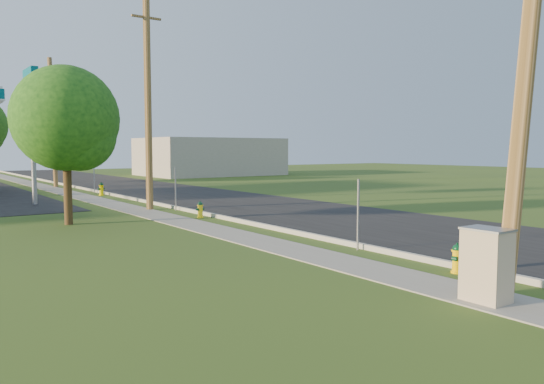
{
  "coord_description": "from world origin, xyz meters",
  "views": [
    {
      "loc": [
        -10.24,
        -6.36,
        2.83
      ],
      "look_at": [
        0.0,
        8.0,
        1.4
      ],
      "focal_mm": 35.0,
      "sensor_mm": 36.0,
      "label": 1
    }
  ],
  "objects_px": {
    "utility_pole_far": "(53,122)",
    "hydrant_mid": "(200,210)",
    "tree_verge": "(69,123)",
    "utility_pole_near": "(528,42)",
    "hydrant_near": "(457,258)",
    "hydrant_far": "(101,189)",
    "utility_pole_mid": "(148,103)",
    "utility_cabinet": "(486,265)",
    "price_pylon": "(31,97)"
  },
  "relations": [
    {
      "from": "utility_pole_near",
      "to": "hydrant_mid",
      "type": "relative_size",
      "value": 13.53
    },
    {
      "from": "price_pylon",
      "to": "utility_cabinet",
      "type": "height_order",
      "value": "price_pylon"
    },
    {
      "from": "utility_cabinet",
      "to": "utility_pole_mid",
      "type": "bearing_deg",
      "value": 87.22
    },
    {
      "from": "utility_pole_near",
      "to": "utility_pole_far",
      "type": "distance_m",
      "value": 36.0
    },
    {
      "from": "utility_pole_near",
      "to": "hydrant_far",
      "type": "xyz_separation_m",
      "value": [
        0.58,
        26.93,
        -4.4
      ]
    },
    {
      "from": "utility_pole_mid",
      "to": "tree_verge",
      "type": "relative_size",
      "value": 1.65
    },
    {
      "from": "utility_pole_near",
      "to": "hydrant_far",
      "type": "height_order",
      "value": "utility_pole_near"
    },
    {
      "from": "utility_cabinet",
      "to": "utility_pole_near",
      "type": "bearing_deg",
      "value": -10.01
    },
    {
      "from": "utility_pole_mid",
      "to": "utility_cabinet",
      "type": "bearing_deg",
      "value": -92.78
    },
    {
      "from": "price_pylon",
      "to": "tree_verge",
      "type": "bearing_deg",
      "value": -92.74
    },
    {
      "from": "utility_pole_far",
      "to": "hydrant_near",
      "type": "height_order",
      "value": "utility_pole_far"
    },
    {
      "from": "price_pylon",
      "to": "hydrant_mid",
      "type": "distance_m",
      "value": 11.65
    },
    {
      "from": "utility_pole_mid",
      "to": "hydrant_far",
      "type": "xyz_separation_m",
      "value": [
        0.58,
        8.93,
        -4.55
      ]
    },
    {
      "from": "hydrant_mid",
      "to": "utility_pole_mid",
      "type": "bearing_deg",
      "value": 97.73
    },
    {
      "from": "utility_pole_far",
      "to": "hydrant_mid",
      "type": "height_order",
      "value": "utility_pole_far"
    },
    {
      "from": "utility_pole_mid",
      "to": "hydrant_mid",
      "type": "xyz_separation_m",
      "value": [
        0.54,
        -3.99,
        -4.61
      ]
    },
    {
      "from": "utility_pole_far",
      "to": "tree_verge",
      "type": "xyz_separation_m",
      "value": [
        -4.3,
        -20.9,
        -0.99
      ]
    },
    {
      "from": "utility_pole_far",
      "to": "utility_cabinet",
      "type": "height_order",
      "value": "utility_pole_far"
    },
    {
      "from": "tree_verge",
      "to": "utility_pole_far",
      "type": "bearing_deg",
      "value": 78.37
    },
    {
      "from": "utility_pole_near",
      "to": "tree_verge",
      "type": "height_order",
      "value": "utility_pole_near"
    },
    {
      "from": "tree_verge",
      "to": "utility_cabinet",
      "type": "xyz_separation_m",
      "value": [
        3.44,
        -14.95,
        -3.11
      ]
    },
    {
      "from": "utility_pole_near",
      "to": "price_pylon",
      "type": "bearing_deg",
      "value": 99.42
    },
    {
      "from": "utility_pole_mid",
      "to": "utility_pole_far",
      "type": "xyz_separation_m",
      "value": [
        0.0,
        18.0,
        -0.15
      ]
    },
    {
      "from": "utility_cabinet",
      "to": "hydrant_mid",
      "type": "bearing_deg",
      "value": 84.2
    },
    {
      "from": "price_pylon",
      "to": "utility_cabinet",
      "type": "xyz_separation_m",
      "value": [
        3.03,
        -23.35,
        -4.74
      ]
    },
    {
      "from": "utility_pole_mid",
      "to": "utility_pole_near",
      "type": "bearing_deg",
      "value": -90.0
    },
    {
      "from": "hydrant_near",
      "to": "utility_cabinet",
      "type": "height_order",
      "value": "utility_cabinet"
    },
    {
      "from": "hydrant_near",
      "to": "hydrant_far",
      "type": "height_order",
      "value": "hydrant_far"
    },
    {
      "from": "price_pylon",
      "to": "utility_pole_mid",
      "type": "bearing_deg",
      "value": -54.66
    },
    {
      "from": "hydrant_mid",
      "to": "utility_cabinet",
      "type": "bearing_deg",
      "value": -95.8
    },
    {
      "from": "utility_pole_far",
      "to": "hydrant_far",
      "type": "relative_size",
      "value": 11.61
    },
    {
      "from": "utility_pole_far",
      "to": "hydrant_near",
      "type": "bearing_deg",
      "value": -88.78
    },
    {
      "from": "tree_verge",
      "to": "hydrant_far",
      "type": "height_order",
      "value": "tree_verge"
    },
    {
      "from": "tree_verge",
      "to": "utility_pole_near",
      "type": "bearing_deg",
      "value": -74.1
    },
    {
      "from": "utility_pole_mid",
      "to": "tree_verge",
      "type": "xyz_separation_m",
      "value": [
        -4.3,
        -2.9,
        -1.14
      ]
    },
    {
      "from": "utility_pole_mid",
      "to": "utility_pole_far",
      "type": "height_order",
      "value": "utility_pole_mid"
    },
    {
      "from": "hydrant_mid",
      "to": "utility_pole_near",
      "type": "bearing_deg",
      "value": -92.21
    },
    {
      "from": "utility_pole_far",
      "to": "hydrant_mid",
      "type": "distance_m",
      "value": 22.44
    },
    {
      "from": "hydrant_near",
      "to": "utility_pole_far",
      "type": "bearing_deg",
      "value": 91.22
    },
    {
      "from": "utility_pole_mid",
      "to": "tree_verge",
      "type": "distance_m",
      "value": 5.31
    },
    {
      "from": "utility_pole_near",
      "to": "hydrant_far",
      "type": "relative_size",
      "value": 11.59
    },
    {
      "from": "utility_pole_far",
      "to": "utility_cabinet",
      "type": "distance_m",
      "value": 36.09
    },
    {
      "from": "utility_pole_near",
      "to": "hydrant_mid",
      "type": "bearing_deg",
      "value": 87.79
    },
    {
      "from": "utility_pole_far",
      "to": "hydrant_far",
      "type": "distance_m",
      "value": 10.1
    },
    {
      "from": "price_pylon",
      "to": "hydrant_near",
      "type": "relative_size",
      "value": 9.79
    },
    {
      "from": "hydrant_near",
      "to": "hydrant_mid",
      "type": "xyz_separation_m",
      "value": [
        -0.18,
        12.12,
        0.0
      ]
    },
    {
      "from": "utility_pole_far",
      "to": "hydrant_far",
      "type": "xyz_separation_m",
      "value": [
        0.58,
        -9.07,
        -4.4
      ]
    },
    {
      "from": "tree_verge",
      "to": "hydrant_far",
      "type": "xyz_separation_m",
      "value": [
        4.88,
        11.83,
        -3.41
      ]
    },
    {
      "from": "hydrant_near",
      "to": "hydrant_mid",
      "type": "relative_size",
      "value": 1.0
    },
    {
      "from": "utility_pole_near",
      "to": "utility_pole_mid",
      "type": "height_order",
      "value": "utility_pole_mid"
    }
  ]
}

